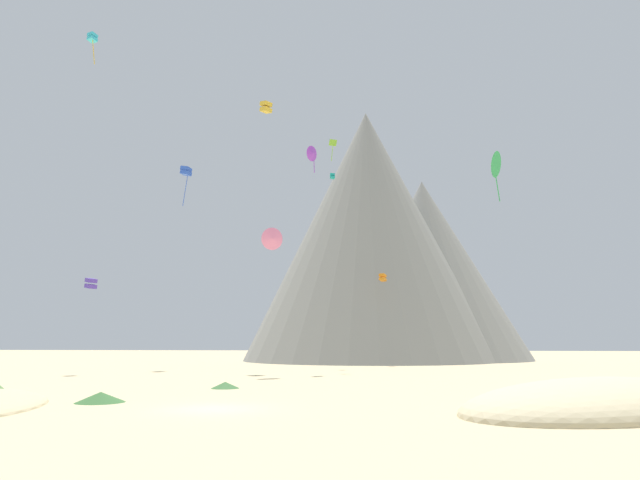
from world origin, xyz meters
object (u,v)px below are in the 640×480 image
(bush_low_patch, at_px, (225,385))
(bush_near_right, at_px, (527,401))
(kite_blue_high, at_px, (186,171))
(kite_green_mid, at_px, (495,165))
(kite_indigo_low, at_px, (91,283))
(bush_near_left, at_px, (100,397))
(rock_massif, at_px, (385,247))
(bush_mid_center, at_px, (493,411))
(kite_cyan_high, at_px, (92,38))
(kite_lime_high, at_px, (333,145))
(kite_teal_high, at_px, (332,176))
(kite_gold_high, at_px, (266,107))
(kite_violet_mid, at_px, (312,154))
(kite_pink_low, at_px, (273,239))
(bush_scatter_east, at_px, (609,398))
(kite_orange_low, at_px, (383,277))

(bush_low_patch, bearing_deg, bush_near_right, -26.00)
(bush_near_right, bearing_deg, kite_blue_high, 130.77)
(kite_green_mid, xyz_separation_m, kite_indigo_low, (-41.11, 5.48, -9.58))
(bush_low_patch, distance_m, kite_indigo_low, 26.80)
(kite_green_mid, bearing_deg, bush_near_right, 20.23)
(bush_near_left, relative_size, kite_blue_high, 0.46)
(rock_massif, relative_size, kite_blue_high, 12.05)
(bush_mid_center, height_order, kite_cyan_high, kite_cyan_high)
(bush_near_right, bearing_deg, bush_mid_center, -119.95)
(kite_lime_high, distance_m, kite_teal_high, 7.62)
(bush_low_patch, xyz_separation_m, kite_indigo_low, (-19.78, 15.62, 9.11))
(bush_near_right, xyz_separation_m, kite_gold_high, (-22.25, 36.79, 33.82))
(bush_mid_center, bearing_deg, kite_cyan_high, 145.20)
(kite_violet_mid, relative_size, kite_green_mid, 0.74)
(bush_near_right, bearing_deg, bush_low_patch, 154.00)
(kite_indigo_low, bearing_deg, rock_massif, 179.97)
(kite_green_mid, bearing_deg, kite_gold_high, -95.29)
(kite_cyan_high, xyz_separation_m, kite_indigo_low, (-0.36, 4.22, -26.01))
(kite_pink_low, relative_size, kite_lime_high, 0.74)
(kite_blue_high, relative_size, kite_indigo_low, 4.17)
(kite_teal_high, bearing_deg, bush_near_left, -16.91)
(kite_violet_mid, bearing_deg, kite_green_mid, -95.37)
(kite_blue_high, bearing_deg, rock_massif, -29.65)
(kite_pink_low, relative_size, kite_green_mid, 0.50)
(kite_lime_high, bearing_deg, bush_near_right, 151.12)
(kite_blue_high, relative_size, kite_cyan_high, 1.60)
(bush_mid_center, height_order, kite_green_mid, kite_green_mid)
(bush_scatter_east, height_order, kite_lime_high, kite_lime_high)
(kite_orange_low, bearing_deg, kite_lime_high, -87.67)
(kite_teal_high, relative_size, kite_blue_high, 0.14)
(bush_mid_center, bearing_deg, kite_indigo_low, 141.11)
(rock_massif, distance_m, kite_cyan_high, 61.38)
(kite_teal_high, xyz_separation_m, kite_gold_high, (-7.99, -8.98, 7.10))
(kite_cyan_high, bearing_deg, kite_pink_low, -149.48)
(kite_lime_high, bearing_deg, bush_scatter_east, 157.56)
(bush_mid_center, xyz_separation_m, kite_green_mid, (5.58, 23.17, 18.62))
(kite_pink_low, bearing_deg, kite_violet_mid, 39.74)
(kite_lime_high, bearing_deg, kite_green_mid, 172.35)
(bush_scatter_east, xyz_separation_m, kite_indigo_low, (-42.33, 23.07, 8.96))
(bush_scatter_east, height_order, rock_massif, rock_massif)
(kite_cyan_high, xyz_separation_m, kite_gold_high, (15.33, 16.53, -1.23))
(bush_near_left, height_order, kite_indigo_low, kite_indigo_low)
(bush_near_left, bearing_deg, bush_mid_center, -10.04)
(kite_lime_high, bearing_deg, kite_orange_low, -75.76)
(rock_massif, relative_size, kite_pink_low, 29.35)
(bush_low_patch, bearing_deg, kite_blue_high, 117.42)
(bush_low_patch, distance_m, kite_orange_low, 44.47)
(bush_scatter_east, distance_m, kite_indigo_low, 49.03)
(kite_violet_mid, relative_size, kite_indigo_low, 2.54)
(bush_near_left, distance_m, kite_orange_low, 54.39)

